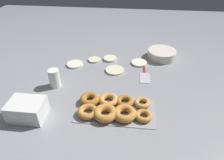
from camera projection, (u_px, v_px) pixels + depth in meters
name	position (u px, v px, depth m)	size (l,w,h in m)	color
ground_plane	(107.00, 78.00, 1.19)	(3.00, 3.00, 0.00)	gray
pancake_0	(94.00, 60.00, 1.37)	(0.08, 0.08, 0.01)	beige
pancake_1	(110.00, 59.00, 1.38)	(0.09, 0.09, 0.01)	beige
pancake_2	(139.00, 63.00, 1.33)	(0.10, 0.10, 0.01)	silver
pancake_3	(115.00, 70.00, 1.26)	(0.12, 0.12, 0.01)	beige
pancake_4	(75.00, 64.00, 1.32)	(0.11, 0.11, 0.01)	silver
donut_tray	(112.00, 108.00, 0.95)	(0.38, 0.21, 0.04)	#93969B
batter_bowl	(162.00, 54.00, 1.39)	(0.19, 0.19, 0.06)	silver
container_stack	(27.00, 109.00, 0.91)	(0.16, 0.12, 0.09)	white
paper_cup	(54.00, 78.00, 1.10)	(0.06, 0.06, 0.10)	white
spatula	(145.00, 75.00, 1.21)	(0.06, 0.25, 0.01)	maroon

